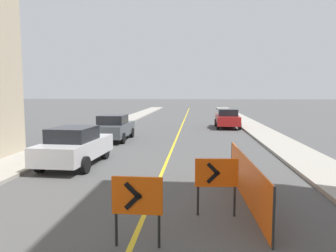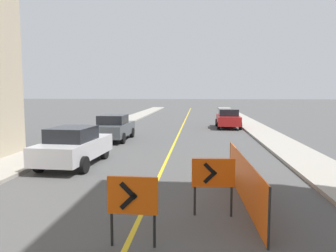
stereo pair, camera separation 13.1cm
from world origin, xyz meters
name	(u,v)px [view 1 (the left image)]	position (x,y,z in m)	size (l,w,h in m)	color
lane_stripe	(180,131)	(0.00, 36.33, 0.00)	(0.12, 72.66, 0.01)	gold
sidewalk_left	(103,129)	(-6.05, 36.33, 0.07)	(2.15, 72.66, 0.14)	#9E998E
sidewalk_right	(259,131)	(6.05, 36.33, 0.07)	(2.15, 72.66, 0.14)	#9E998E
arrow_barricade_primary	(137,199)	(0.13, 17.23, 0.96)	(0.98, 0.09, 1.38)	#EF560C
arrow_barricade_secondary	(216,175)	(1.74, 18.97, 1.00)	(1.03, 0.14, 1.40)	#EF560C
safety_mesh_fence	(246,180)	(2.62, 20.05, 0.61)	(0.24, 5.50, 1.23)	#EF560C
parked_car_curb_near	(75,146)	(-3.66, 24.00, 0.80)	(2.05, 4.40, 1.59)	#B7B7BC
parked_car_curb_mid	(114,127)	(-3.83, 30.99, 0.80)	(1.93, 4.31, 1.59)	#474C51
parked_car_curb_far	(227,118)	(3.85, 38.67, 0.80)	(1.94, 4.33, 1.59)	maroon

